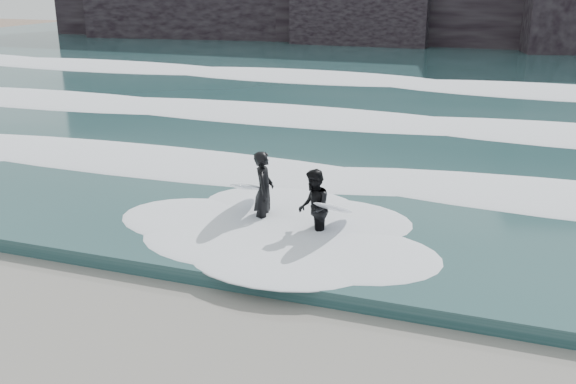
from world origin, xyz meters
name	(u,v)px	position (x,y,z in m)	size (l,w,h in m)	color
sea	(452,76)	(0.00, 29.00, 0.15)	(90.00, 52.00, 0.30)	#234546
foam_near	(369,178)	(0.00, 9.00, 0.40)	(60.00, 3.20, 0.20)	white
foam_mid	(414,120)	(0.00, 16.00, 0.42)	(60.00, 4.00, 0.24)	white
foam_far	(444,81)	(0.00, 25.00, 0.45)	(60.00, 4.80, 0.30)	white
surfer_left	(260,190)	(-1.69, 5.90, 0.88)	(1.14, 2.11, 1.74)	black
surfer_right	(316,208)	(-0.31, 5.42, 0.80)	(1.17, 1.79, 1.60)	black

